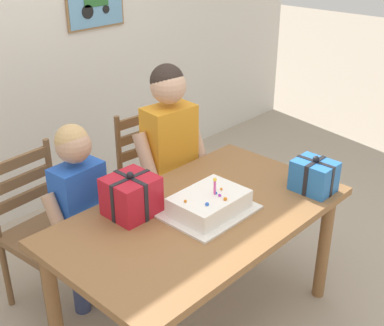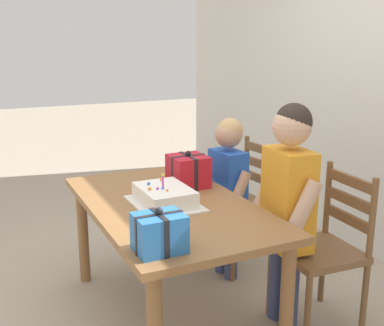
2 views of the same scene
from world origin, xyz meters
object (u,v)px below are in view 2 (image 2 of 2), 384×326
dining_table (169,218)px  chair_left (245,203)px  birthday_cake (164,197)px  child_younger (228,183)px  child_older (288,195)px  chair_right (325,248)px  gift_box_red_large (188,171)px  gift_box_beside_cake (159,233)px

dining_table → chair_left: bearing=118.8°
birthday_cake → child_younger: (-0.34, 0.60, -0.09)m
birthday_cake → child_older: size_ratio=0.34×
child_older → dining_table: bearing=-121.4°
chair_left → child_younger: (0.11, -0.21, 0.22)m
dining_table → child_younger: bearing=119.2°
dining_table → birthday_cake: size_ratio=3.41×
chair_left → dining_table: bearing=-61.2°
birthday_cake → chair_left: size_ratio=0.48×
chair_right → child_older: 0.40m
gift_box_red_large → chair_right: bearing=39.2°
chair_right → child_older: bearing=-111.2°
gift_box_beside_cake → child_older: (-0.23, 0.85, -0.02)m
birthday_cake → gift_box_beside_cake: 0.61m
dining_table → child_older: (0.35, 0.57, 0.16)m
gift_box_red_large → child_younger: (-0.08, 0.33, -0.14)m
chair_left → chair_right: size_ratio=1.00×
gift_box_red_large → child_younger: 0.37m
child_younger → gift_box_red_large: bearing=-76.6°
birthday_cake → chair_left: chair_left is taller
gift_box_red_large → gift_box_beside_cake: 0.97m
child_older → child_younger: size_ratio=1.16×
birthday_cake → gift_box_red_large: size_ratio=1.87×
chair_left → gift_box_beside_cake: bearing=-46.6°
dining_table → child_younger: 0.65m
birthday_cake → child_older: 0.68m
gift_box_red_large → chair_left: size_ratio=0.26×
dining_table → birthday_cake: bearing=-52.4°
gift_box_beside_cake → birthday_cake: bearing=155.5°
dining_table → chair_left: 0.91m
gift_box_beside_cake → chair_right: gift_box_beside_cake is taller
chair_left → child_older: (0.78, -0.21, 0.32)m
gift_box_red_large → gift_box_beside_cake: (0.82, -0.52, -0.01)m
child_younger → chair_right: bearing=16.0°
chair_right → child_younger: size_ratio=0.82×
gift_box_red_large → child_younger: bearing=103.4°
birthday_cake → child_older: child_older is taller
gift_box_beside_cake → chair_right: (-0.15, 1.07, -0.34)m
child_older → child_younger: child_older is taller
dining_table → child_older: 0.69m
birthday_cake → chair_right: size_ratio=0.48×
gift_box_beside_cake → child_older: child_older is taller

